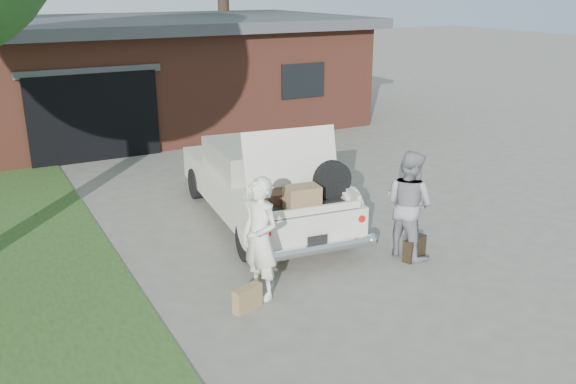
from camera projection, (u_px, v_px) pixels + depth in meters
name	position (u px, v px, depth m)	size (l,w,h in m)	color
ground	(306.00, 269.00, 9.61)	(90.00, 90.00, 0.00)	gray
house	(150.00, 72.00, 19.05)	(12.80, 7.80, 3.30)	brown
sedan	(263.00, 183.00, 11.39)	(2.43, 5.15, 2.04)	silver
woman_left	(260.00, 239.00, 8.50)	(0.65, 0.43, 1.78)	white
woman_right	(408.00, 204.00, 9.82)	(0.87, 0.67, 1.78)	gray
suitcase_left	(247.00, 298.00, 8.35)	(0.45, 0.14, 0.35)	#9D7D50
suitcase_right	(415.00, 248.00, 9.90)	(0.48, 0.15, 0.37)	black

